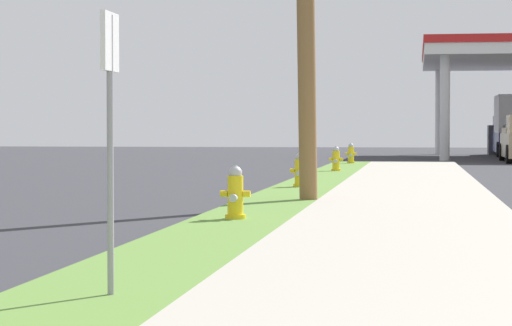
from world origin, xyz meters
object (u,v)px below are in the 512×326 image
(fire_hydrant_third, at_px, (300,172))
(street_sign_post, at_px, (110,93))
(fire_hydrant_fourth, at_px, (336,160))
(fire_hydrant_second, at_px, (235,195))
(fire_hydrant_fifth, at_px, (351,154))

(fire_hydrant_third, relative_size, street_sign_post, 0.35)
(fire_hydrant_third, height_order, fire_hydrant_fourth, same)
(fire_hydrant_second, bearing_deg, fire_hydrant_fifth, 89.76)
(fire_hydrant_fourth, xyz_separation_m, fire_hydrant_fifth, (0.00, 7.31, 0.00))
(fire_hydrant_third, xyz_separation_m, fire_hydrant_fifth, (0.12, 16.26, 0.00))
(fire_hydrant_third, distance_m, fire_hydrant_fourth, 8.95)
(fire_hydrant_second, height_order, fire_hydrant_third, same)
(fire_hydrant_fifth, bearing_deg, street_sign_post, -89.79)
(fire_hydrant_fifth, bearing_deg, fire_hydrant_second, -90.24)
(fire_hydrant_second, bearing_deg, street_sign_post, -88.14)
(fire_hydrant_fourth, bearing_deg, fire_hydrant_third, -90.74)
(fire_hydrant_third, relative_size, fire_hydrant_fourth, 1.00)
(fire_hydrant_third, distance_m, street_sign_post, 15.16)
(fire_hydrant_second, bearing_deg, fire_hydrant_fourth, 89.66)
(fire_hydrant_fourth, height_order, fire_hydrant_fifth, same)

